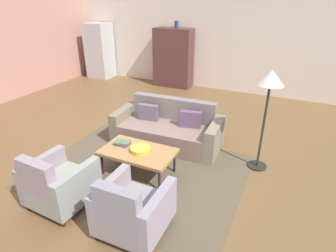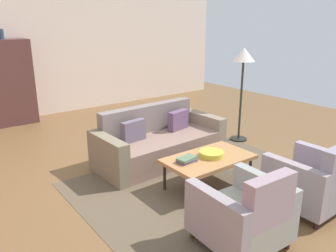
# 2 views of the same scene
# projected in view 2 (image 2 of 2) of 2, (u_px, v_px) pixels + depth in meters

# --- Properties ---
(ground_plane) EXTENTS (11.61, 11.61, 0.00)m
(ground_plane) POSITION_uv_depth(u_px,v_px,m) (159.00, 174.00, 5.07)
(ground_plane) COLOR brown
(wall_back) EXTENTS (9.68, 0.12, 2.80)m
(wall_back) POSITION_uv_depth(u_px,v_px,m) (51.00, 55.00, 7.97)
(wall_back) COLOR beige
(wall_back) RESTS_ON ground
(area_rug) EXTENTS (3.40, 2.60, 0.01)m
(area_rug) POSITION_uv_depth(u_px,v_px,m) (205.00, 185.00, 4.73)
(area_rug) COLOR brown
(area_rug) RESTS_ON ground
(couch) EXTENTS (2.14, 0.99, 0.86)m
(couch) POSITION_uv_depth(u_px,v_px,m) (158.00, 143.00, 5.51)
(couch) COLOR #85675A
(couch) RESTS_ON ground
(coffee_table) EXTENTS (1.20, 0.70, 0.43)m
(coffee_table) POSITION_uv_depth(u_px,v_px,m) (209.00, 160.00, 4.58)
(coffee_table) COLOR black
(coffee_table) RESTS_ON ground
(armchair_left) EXTENTS (0.83, 0.83, 0.88)m
(armchair_left) POSITION_uv_depth(u_px,v_px,m) (245.00, 216.00, 3.36)
(armchair_left) COLOR #3A2D12
(armchair_left) RESTS_ON ground
(armchair_right) EXTENTS (0.81, 0.81, 0.88)m
(armchair_right) POSITION_uv_depth(u_px,v_px,m) (313.00, 183.00, 4.05)
(armchair_right) COLOR #2A2D1A
(armchair_right) RESTS_ON ground
(fruit_bowl) EXTENTS (0.33, 0.33, 0.07)m
(fruit_bowl) POSITION_uv_depth(u_px,v_px,m) (212.00, 154.00, 4.58)
(fruit_bowl) COLOR gold
(fruit_bowl) RESTS_ON coffee_table
(book_stack) EXTENTS (0.28, 0.20, 0.06)m
(book_stack) POSITION_uv_depth(u_px,v_px,m) (187.00, 159.00, 4.41)
(book_stack) COLOR #57486D
(book_stack) RESTS_ON coffee_table
(cabinet) EXTENTS (1.20, 0.51, 1.80)m
(cabinet) POSITION_uv_depth(u_px,v_px,m) (2.00, 83.00, 7.17)
(cabinet) COLOR #522F2C
(cabinet) RESTS_ON ground
(vase_tall) EXTENTS (0.12, 0.12, 0.21)m
(vase_tall) POSITION_uv_depth(u_px,v_px,m) (1.00, 34.00, 6.92)
(vase_tall) COLOR navy
(vase_tall) RESTS_ON cabinet
(floor_lamp) EXTENTS (0.40, 0.40, 1.72)m
(floor_lamp) POSITION_uv_depth(u_px,v_px,m) (243.00, 63.00, 6.07)
(floor_lamp) COLOR black
(floor_lamp) RESTS_ON ground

